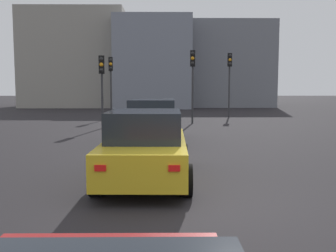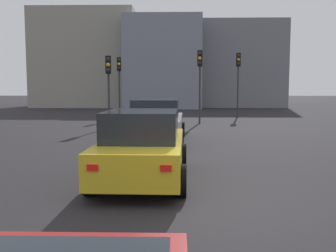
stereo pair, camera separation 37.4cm
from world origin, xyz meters
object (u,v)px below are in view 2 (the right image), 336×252
at_px(traffic_light_far_left, 238,71).
at_px(traffic_light_far_right, 119,75).
at_px(traffic_light_near_left, 108,76).
at_px(car_silver_right_lead, 156,122).
at_px(car_yellow_right_second, 142,147).
at_px(traffic_light_near_right, 200,71).

relative_size(traffic_light_far_left, traffic_light_far_right, 1.08).
bearing_deg(traffic_light_near_left, car_silver_right_lead, 23.74).
bearing_deg(car_silver_right_lead, traffic_light_far_right, 17.10).
bearing_deg(car_silver_right_lead, car_yellow_right_second, -178.25).
relative_size(car_silver_right_lead, traffic_light_near_left, 1.29).
relative_size(car_silver_right_lead, traffic_light_far_right, 1.18).
distance_m(car_silver_right_lead, traffic_light_far_left, 13.03).
distance_m(traffic_light_near_left, traffic_light_far_left, 10.28).
distance_m(car_silver_right_lead, traffic_light_near_right, 8.02).
xyz_separation_m(car_silver_right_lead, traffic_light_far_left, (11.85, -4.88, 2.33)).
bearing_deg(traffic_light_far_left, traffic_light_near_right, -32.62).
height_order(car_silver_right_lead, car_yellow_right_second, car_silver_right_lead).
relative_size(traffic_light_near_right, traffic_light_far_right, 1.03).
bearing_deg(traffic_light_near_right, traffic_light_near_left, -55.15).
distance_m(traffic_light_far_left, traffic_light_far_right, 7.97).
bearing_deg(car_silver_right_lead, traffic_light_near_right, -13.79).
bearing_deg(traffic_light_near_left, traffic_light_far_left, 127.73).
xyz_separation_m(traffic_light_far_left, traffic_light_far_right, (-0.87, 7.92, -0.23)).
height_order(car_silver_right_lead, traffic_light_far_right, traffic_light_far_right).
bearing_deg(traffic_light_far_left, car_silver_right_lead, -22.34).
height_order(car_yellow_right_second, traffic_light_far_right, traffic_light_far_right).
relative_size(traffic_light_near_right, traffic_light_far_left, 0.95).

